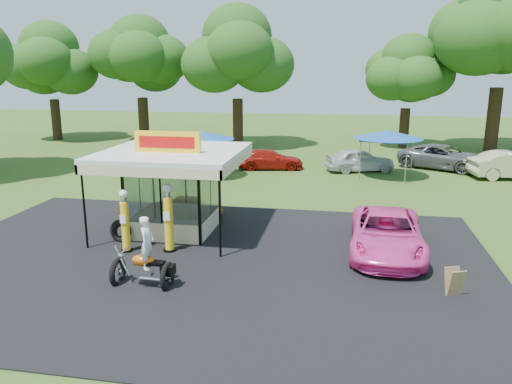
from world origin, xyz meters
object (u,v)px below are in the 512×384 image
gas_pump_left (125,223)px  bg_car_a (162,157)px  pink_sedan (387,233)px  bg_car_b (270,159)px  tent_east (388,135)px  gas_station_kiosk (174,189)px  a_frame_sign (455,282)px  kiosk_car (192,206)px  bg_car_d (443,157)px  tent_west (201,136)px  bg_car_c (360,160)px  motorcycle (146,259)px  gas_pump_right (169,220)px

gas_pump_left → bg_car_a: 16.02m
pink_sedan → bg_car_b: 16.07m
pink_sedan → tent_east: size_ratio=1.33×
gas_station_kiosk → a_frame_sign: size_ratio=6.30×
gas_station_kiosk → bg_car_b: (1.80, 13.64, -1.14)m
pink_sedan → kiosk_car: bearing=160.4°
bg_car_d → gas_pump_left: bearing=170.7°
a_frame_sign → bg_car_b: bearing=93.0°
bg_car_a → tent_west: tent_west is taller
pink_sedan → bg_car_c: bearing=94.3°
motorcycle → pink_sedan: motorcycle is taller
gas_pump_left → bg_car_c: (8.64, 16.48, -0.38)m
gas_pump_left → bg_car_c: bearing=62.3°
gas_pump_right → bg_car_b: size_ratio=0.58×
gas_pump_left → bg_car_d: bearing=52.4°
kiosk_car → tent_east: tent_east is taller
motorcycle → a_frame_sign: size_ratio=2.72×
pink_sedan → gas_pump_left: bearing=-168.8°
pink_sedan → bg_car_b: pink_sedan is taller
pink_sedan → bg_car_d: bg_car_d is taller
a_frame_sign → gas_pump_right: bearing=146.4°
bg_car_b → bg_car_d: size_ratio=0.77×
pink_sedan → bg_car_a: size_ratio=1.20×
motorcycle → kiosk_car: bearing=98.8°
gas_pump_right → kiosk_car: (-0.57, 4.49, -0.75)m
a_frame_sign → tent_east: (-0.83, 16.65, 2.18)m
bg_car_d → tent_west: tent_west is taller
gas_pump_right → motorcycle: gas_pump_right is taller
gas_pump_left → pink_sedan: (9.30, 1.56, -0.36)m
gas_pump_right → a_frame_sign: gas_pump_right is taller
bg_car_d → tent_east: tent_east is taller
gas_pump_right → tent_west: (-2.50, 12.69, 1.33)m
gas_pump_right → motorcycle: 3.00m
gas_pump_right → a_frame_sign: bearing=-11.9°
bg_car_b → gas_pump_left: bearing=159.1°
bg_car_c → tent_east: size_ratio=1.06×
gas_pump_right → motorcycle: (0.33, -2.96, -0.32)m
gas_station_kiosk → tent_east: 15.45m
bg_car_c → tent_west: 10.38m
tent_west → gas_pump_left: bearing=-85.7°
a_frame_sign → tent_east: tent_east is taller
tent_east → bg_car_b: bearing=170.3°
gas_station_kiosk → bg_car_c: bearing=61.1°
bg_car_d → tent_west: bearing=137.7°
bg_car_a → tent_east: bearing=-76.3°
bg_car_a → bg_car_b: bearing=-67.9°
motorcycle → tent_east: (8.33, 17.61, 1.71)m
motorcycle → gas_pump_left: bearing=127.1°
kiosk_car → tent_east: bearing=-42.3°
kiosk_car → tent_west: bearing=13.3°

